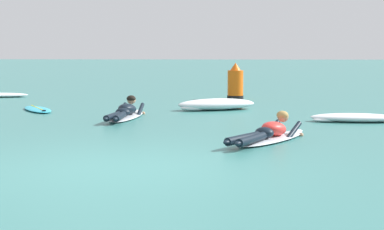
{
  "coord_description": "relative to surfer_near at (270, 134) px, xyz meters",
  "views": [
    {
      "loc": [
        1.37,
        -8.28,
        1.66
      ],
      "look_at": [
        0.8,
        4.72,
        0.21
      ],
      "focal_mm": 57.72,
      "sensor_mm": 36.0,
      "label": 1
    }
  ],
  "objects": [
    {
      "name": "ground_plane",
      "position": [
        -2.27,
        7.49,
        -0.13
      ],
      "size": [
        120.0,
        120.0,
        0.0
      ],
      "primitive_type": "plane",
      "color": "#387A75"
    },
    {
      "name": "surfer_near",
      "position": [
        0.0,
        0.0,
        0.0
      ],
      "size": [
        1.74,
        2.49,
        0.55
      ],
      "color": "silver",
      "rests_on": "ground"
    },
    {
      "name": "surfer_far",
      "position": [
        -3.05,
        3.31,
        0.0
      ],
      "size": [
        0.78,
        2.72,
        0.55
      ],
      "color": "silver",
      "rests_on": "ground"
    },
    {
      "name": "drifting_surfboard",
      "position": [
        -5.6,
        4.93,
        -0.1
      ],
      "size": [
        1.4,
        1.93,
        0.16
      ],
      "color": "#2DB2D1",
      "rests_on": "ground"
    },
    {
      "name": "whitewater_front",
      "position": [
        -0.95,
        5.32,
        0.01
      ],
      "size": [
        2.23,
        1.44,
        0.3
      ],
      "color": "white",
      "rests_on": "ground"
    },
    {
      "name": "whitewater_mid_right",
      "position": [
        2.1,
        2.86,
        -0.04
      ],
      "size": [
        1.97,
        0.74,
        0.19
      ],
      "color": "white",
      "rests_on": "ground"
    },
    {
      "name": "channel_marker_buoy",
      "position": [
        -0.38,
        8.61,
        0.33
      ],
      "size": [
        0.52,
        0.52,
        1.15
      ],
      "color": "#EA5B0F",
      "rests_on": "ground"
    }
  ]
}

